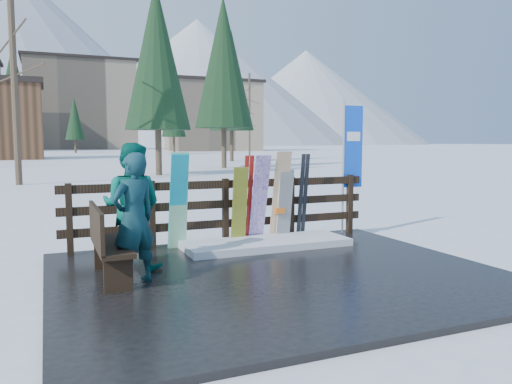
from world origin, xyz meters
name	(u,v)px	position (x,y,z in m)	size (l,w,h in m)	color
ground	(279,278)	(0.00, 0.00, 0.00)	(700.00, 700.00, 0.00)	white
deck	(279,275)	(0.00, 0.00, 0.04)	(6.00, 5.00, 0.08)	black
fence	(225,206)	(0.00, 2.20, 0.74)	(5.60, 0.10, 1.15)	black
snow_patch	(267,243)	(0.53, 1.60, 0.14)	(2.85, 1.00, 0.12)	white
bench	(105,241)	(-2.24, 0.53, 0.60)	(0.41, 1.50, 0.97)	black
snowboard_0	(178,202)	(-0.91, 1.98, 0.88)	(0.29, 0.03, 1.64)	#0FB0CD
snowboard_1	(179,201)	(-0.90, 1.98, 0.90)	(0.30, 0.03, 1.66)	white
snowboard_2	(240,206)	(0.18, 1.98, 0.76)	(0.27, 0.03, 1.37)	yellow
snowboard_3	(259,199)	(0.56, 1.98, 0.86)	(0.29, 0.03, 1.61)	white
snowboard_4	(285,205)	(1.06, 1.98, 0.73)	(0.27, 0.03, 1.31)	black
snowboard_5	(280,196)	(0.97, 1.98, 0.90)	(0.29, 0.03, 1.66)	silver
ski_pair_a	(247,199)	(0.35, 2.05, 0.86)	(0.16, 0.27, 1.56)	#AF1C15
ski_pair_b	(303,196)	(1.47, 2.05, 0.87)	(0.17, 0.22, 1.58)	black
rental_flag	(351,152)	(2.64, 2.25, 1.69)	(0.45, 0.04, 2.60)	silver
person_front	(134,219)	(-1.91, 0.22, 0.91)	(0.61, 0.40, 1.67)	#154F48
person_back	(132,206)	(-1.82, 0.99, 0.97)	(0.87, 0.68, 1.78)	#04594B
resort_buildings	(62,106)	(1.03, 115.41, 9.81)	(73.00, 87.60, 22.60)	tan
trees	(103,106)	(2.87, 48.76, 5.63)	(42.10, 68.76, 12.46)	#382B1E
mountains	(27,61)	(-10.50, 328.41, 50.20)	(520.00, 260.00, 120.00)	white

